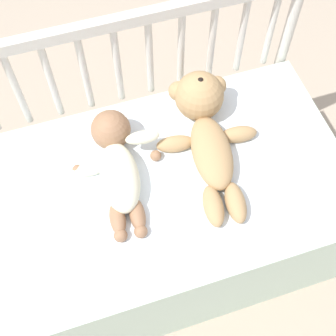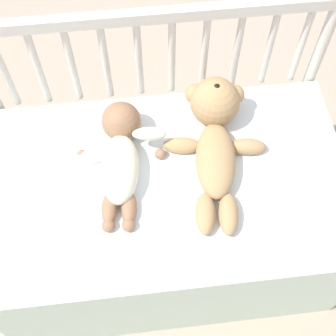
# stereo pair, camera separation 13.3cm
# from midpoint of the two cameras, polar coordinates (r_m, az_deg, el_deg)

# --- Properties ---
(ground_plane) EXTENTS (12.00, 12.00, 0.00)m
(ground_plane) POSITION_cam_midpoint_polar(r_m,az_deg,el_deg) (1.82, 2.14, -9.14)
(ground_plane) COLOR tan
(crib_mattress) EXTENTS (1.08, 0.65, 0.49)m
(crib_mattress) POSITION_cam_midpoint_polar(r_m,az_deg,el_deg) (1.60, 2.43, -6.00)
(crib_mattress) COLOR silver
(crib_mattress) RESTS_ON ground_plane
(crib_rail) EXTENTS (1.08, 0.04, 0.82)m
(crib_rail) POSITION_cam_midpoint_polar(r_m,az_deg,el_deg) (1.50, 1.08, 11.49)
(crib_rail) COLOR beige
(crib_rail) RESTS_ON ground_plane
(blanket) EXTENTS (0.82, 0.57, 0.01)m
(blanket) POSITION_cam_midpoint_polar(r_m,az_deg,el_deg) (1.39, 3.73, -0.90)
(blanket) COLOR white
(blanket) RESTS_ON crib_mattress
(teddy_bear) EXTENTS (0.32, 0.50, 0.16)m
(teddy_bear) POSITION_cam_midpoint_polar(r_m,az_deg,el_deg) (1.41, 8.48, 4.16)
(teddy_bear) COLOR tan
(teddy_bear) RESTS_ON crib_mattress
(baby) EXTENTS (0.28, 0.40, 0.12)m
(baby) POSITION_cam_midpoint_polar(r_m,az_deg,el_deg) (1.37, -3.09, 1.49)
(baby) COLOR #EAEACC
(baby) RESTS_ON crib_mattress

